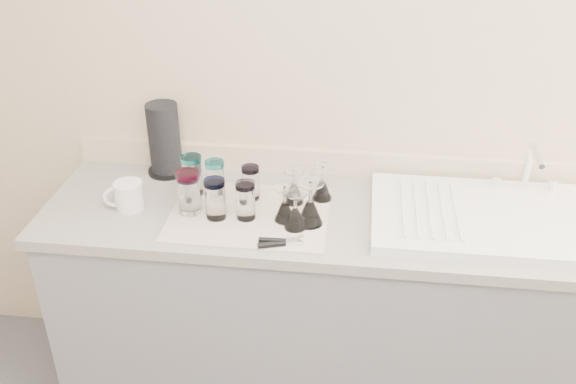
# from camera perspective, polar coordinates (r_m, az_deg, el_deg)

# --- Properties ---
(room_envelope) EXTENTS (3.54, 3.50, 2.52)m
(room_envelope) POSITION_cam_1_polar(r_m,az_deg,el_deg) (0.92, 0.35, -6.04)
(room_envelope) COLOR #515156
(room_envelope) RESTS_ON ground
(counter_unit) EXTENTS (2.06, 0.62, 0.90)m
(counter_unit) POSITION_cam_1_polar(r_m,az_deg,el_deg) (2.54, 3.55, -10.44)
(counter_unit) COLOR slate
(counter_unit) RESTS_ON ground
(sink_unit) EXTENTS (0.82, 0.50, 0.22)m
(sink_unit) POSITION_cam_1_polar(r_m,az_deg,el_deg) (2.31, 17.70, -2.16)
(sink_unit) COLOR white
(sink_unit) RESTS_ON counter_unit
(dish_towel) EXTENTS (0.55, 0.42, 0.01)m
(dish_towel) POSITION_cam_1_polar(r_m,az_deg,el_deg) (2.25, -3.44, -2.01)
(dish_towel) COLOR silver
(dish_towel) RESTS_ON counter_unit
(tumbler_teal) EXTENTS (0.08, 0.08, 0.15)m
(tumbler_teal) POSITION_cam_1_polar(r_m,az_deg,el_deg) (2.36, -8.50, 1.52)
(tumbler_teal) COLOR white
(tumbler_teal) RESTS_ON dish_towel
(tumbler_cyan) EXTENTS (0.07, 0.07, 0.14)m
(tumbler_cyan) POSITION_cam_1_polar(r_m,az_deg,el_deg) (2.34, -6.49, 1.21)
(tumbler_cyan) COLOR white
(tumbler_cyan) RESTS_ON dish_towel
(tumbler_purple) EXTENTS (0.06, 0.06, 0.13)m
(tumbler_purple) POSITION_cam_1_polar(r_m,az_deg,el_deg) (2.31, -3.34, 0.84)
(tumbler_purple) COLOR white
(tumbler_purple) RESTS_ON dish_towel
(tumbler_magenta) EXTENTS (0.07, 0.07, 0.14)m
(tumbler_magenta) POSITION_cam_1_polar(r_m,az_deg,el_deg) (2.26, -8.69, -0.04)
(tumbler_magenta) COLOR white
(tumbler_magenta) RESTS_ON dish_towel
(tumbler_blue) EXTENTS (0.07, 0.07, 0.15)m
(tumbler_blue) POSITION_cam_1_polar(r_m,az_deg,el_deg) (2.20, -6.48, -0.59)
(tumbler_blue) COLOR white
(tumbler_blue) RESTS_ON dish_towel
(tumbler_lavender) EXTENTS (0.07, 0.07, 0.14)m
(tumbler_lavender) POSITION_cam_1_polar(r_m,az_deg,el_deg) (2.19, -3.79, -0.75)
(tumbler_lavender) COLOR white
(tumbler_lavender) RESTS_ON dish_towel
(tumbler_extra) EXTENTS (0.08, 0.08, 0.16)m
(tumbler_extra) POSITION_cam_1_polar(r_m,az_deg,el_deg) (2.24, -8.83, 0.01)
(tumbler_extra) COLOR white
(tumbler_extra) RESTS_ON dish_towel
(goblet_back_left) EXTENTS (0.07, 0.07, 0.13)m
(goblet_back_left) POSITION_cam_1_polar(r_m,az_deg,el_deg) (2.29, 0.51, 0.09)
(goblet_back_left) COLOR white
(goblet_back_left) RESTS_ON dish_towel
(goblet_back_right) EXTENTS (0.07, 0.07, 0.13)m
(goblet_back_right) POSITION_cam_1_polar(r_m,az_deg,el_deg) (2.32, 3.06, 0.38)
(goblet_back_right) COLOR white
(goblet_back_right) RESTS_ON dish_towel
(goblet_front_left) EXTENTS (0.07, 0.07, 0.13)m
(goblet_front_left) POSITION_cam_1_polar(r_m,az_deg,el_deg) (2.19, -0.30, -1.49)
(goblet_front_left) COLOR white
(goblet_front_left) RESTS_ON dish_towel
(goblet_front_right) EXTENTS (0.09, 0.09, 0.16)m
(goblet_front_right) POSITION_cam_1_polar(r_m,az_deg,el_deg) (2.17, 1.97, -1.55)
(goblet_front_right) COLOR white
(goblet_front_right) RESTS_ON dish_towel
(goblet_extra) EXTENTS (0.08, 0.08, 0.14)m
(goblet_extra) POSITION_cam_1_polar(r_m,az_deg,el_deg) (2.15, 0.66, -2.12)
(goblet_extra) COLOR white
(goblet_extra) RESTS_ON dish_towel
(can_opener) EXTENTS (0.15, 0.07, 0.02)m
(can_opener) POSITION_cam_1_polar(r_m,az_deg,el_deg) (2.08, -0.64, -4.49)
(can_opener) COLOR silver
(can_opener) RESTS_ON dish_towel
(white_mug) EXTENTS (0.15, 0.13, 0.10)m
(white_mug) POSITION_cam_1_polar(r_m,az_deg,el_deg) (2.33, -14.05, -0.35)
(white_mug) COLOR white
(white_mug) RESTS_ON counter_unit
(paper_towel_roll) EXTENTS (0.15, 0.15, 0.28)m
(paper_towel_roll) POSITION_cam_1_polar(r_m,az_deg,el_deg) (2.52, -10.93, 4.56)
(paper_towel_roll) COLOR black
(paper_towel_roll) RESTS_ON counter_unit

